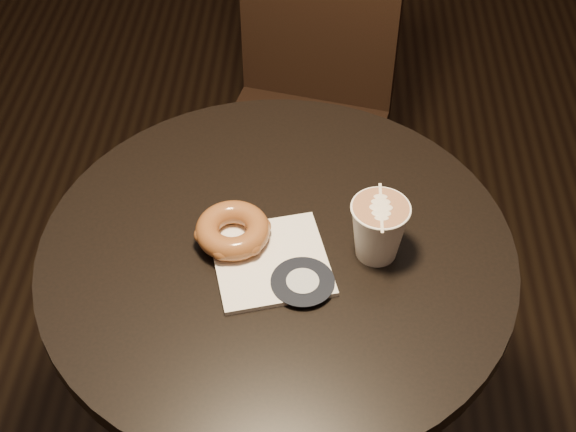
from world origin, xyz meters
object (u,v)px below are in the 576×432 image
Objects in this scene: chair at (309,86)px; doughnut at (233,230)px; pastry_bag at (271,261)px; cafe_table at (278,328)px; latte_cup at (378,230)px.

chair reaches higher than doughnut.
chair is 0.78m from pastry_bag.
pastry_bag is 1.46× the size of doughnut.
doughnut reaches higher than cafe_table.
cafe_table is 0.29m from latte_cup.
cafe_table is 0.82× the size of chair.
chair is 0.78m from latte_cup.
latte_cup is (0.11, -0.71, 0.29)m from chair.
doughnut reaches higher than pastry_bag.
latte_cup is at bearing -2.90° from doughnut.
cafe_table is 4.71× the size of pastry_bag.
cafe_table is at bearing -6.14° from doughnut.
doughnut is 0.21m from latte_cup.
chair is 9.77× the size of latte_cup.
chair is at bearing 87.48° from cafe_table.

